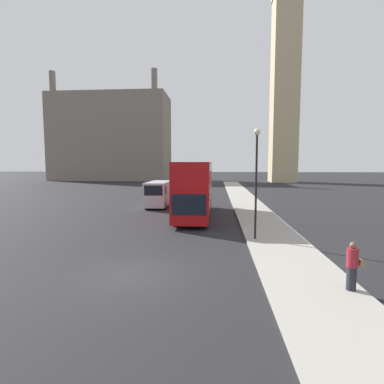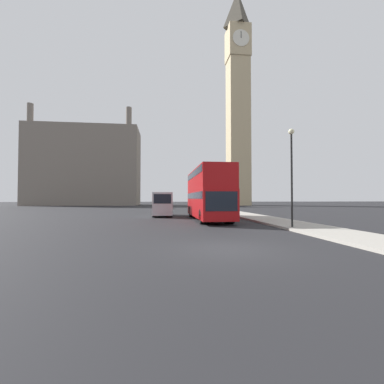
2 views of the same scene
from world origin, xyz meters
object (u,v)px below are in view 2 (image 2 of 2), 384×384
street_lamp (292,163)px  red_double_decker_bus (208,192)px  white_van (162,204)px  clock_tower (238,94)px  parked_sedan (159,205)px

street_lamp → red_double_decker_bus: bearing=117.4°
red_double_decker_bus → street_lamp: (3.98, -7.68, 1.66)m
red_double_decker_bus → white_van: 6.85m
clock_tower → red_double_decker_bus: (-17.54, -48.68, -29.82)m
clock_tower → street_lamp: bearing=-103.5°
red_double_decker_bus → white_van: red_double_decker_bus is taller
clock_tower → parked_sedan: clock_tower is taller
red_double_decker_bus → parked_sedan: bearing=100.0°
street_lamp → parked_sedan: (-8.68, 34.32, -3.43)m
white_van → parked_sedan: size_ratio=1.22×
street_lamp → parked_sedan: street_lamp is taller
clock_tower → street_lamp: 64.45m
red_double_decker_bus → street_lamp: 8.81m
clock_tower → parked_sedan: 44.48m
clock_tower → parked_sedan: size_ratio=14.04×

